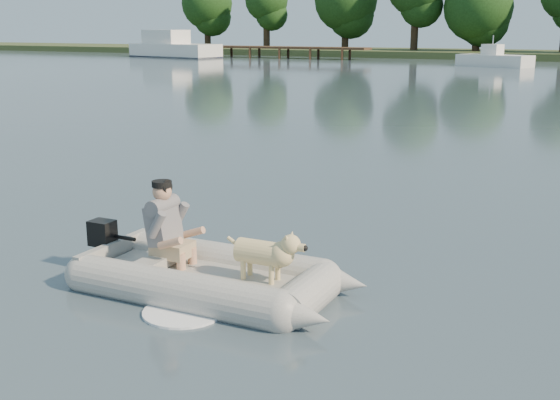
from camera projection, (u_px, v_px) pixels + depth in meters
The scene contains 8 objects.
water at pixel (208, 306), 7.23m from camera, with size 160.00×160.00×0.00m, color #50626D.
dock at pixel (274, 52), 63.53m from camera, with size 18.00×2.00×1.04m, color #4C331E, non-canonical shape.
dinghy at pixel (211, 245), 7.51m from camera, with size 3.98×2.45×1.24m, color gray, non-canonical shape.
man at pixel (165, 222), 7.77m from camera, with size 0.65×0.55×0.96m, color slate, non-canonical shape.
dog at pixel (260, 257), 7.31m from camera, with size 0.83×0.30×0.55m, color #D3B37A, non-canonical shape.
outboard_motor at pixel (103, 248), 8.20m from camera, with size 0.37×0.26×0.70m, color black, non-canonical shape.
cabin_cruiser at pixel (175, 44), 64.49m from camera, with size 9.53×3.40×2.95m, color white, non-canonical shape.
motorboat at pixel (495, 52), 49.92m from camera, with size 5.42×2.09×2.29m, color white, non-canonical shape.
Camera 1 is at (3.70, -5.70, 2.80)m, focal length 45.00 mm.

